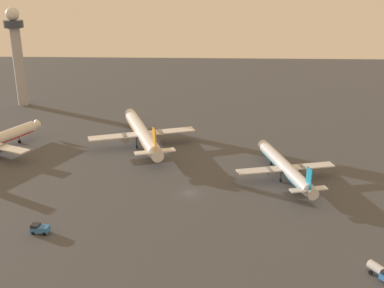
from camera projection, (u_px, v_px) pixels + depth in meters
The scene contains 6 objects.
ground_plane at pixel (190, 193), 126.22m from camera, with size 416.00×416.00×0.00m, color #424449.
control_tower at pixel (17, 50), 201.18m from camera, with size 8.00×8.00×41.87m.
airplane_far_stand at pixel (285, 167), 133.75m from camera, with size 28.67×36.56×9.49m.
airplane_mid_apron at pixel (142, 133), 159.15m from camera, with size 35.37×44.92×11.90m.
fuel_truck at pixel (383, 273), 90.78m from camera, with size 5.08×6.47×2.35m.
maintenance_van at pixel (40, 229), 106.60m from camera, with size 4.32×2.40×2.25m.
Camera 1 is at (5.10, -113.77, 56.00)m, focal length 44.13 mm.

